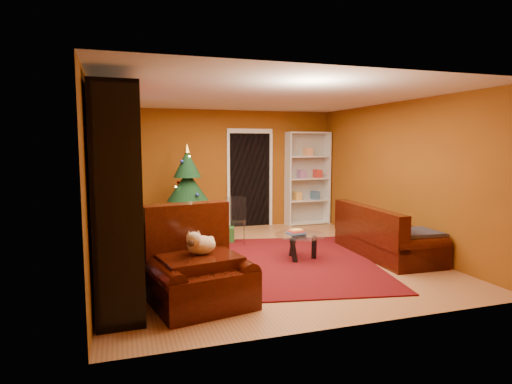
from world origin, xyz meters
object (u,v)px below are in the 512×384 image
object	(u,v)px
media_unit	(114,192)
armchair	(199,265)
sofa	(387,230)
christmas_tree	(188,193)
gift_box_teal	(154,234)
acrylic_chair	(235,223)
rug	(280,262)
gift_box_green	(227,235)
white_bookshelf	(308,179)
coffee_table	(300,247)
dog	(202,245)

from	to	relation	value
media_unit	armchair	world-z (taller)	media_unit
armchair	sofa	distance (m)	3.58
christmas_tree	gift_box_teal	xyz separation A→B (m)	(-0.68, -0.14, -0.74)
gift_box_teal	acrylic_chair	distance (m)	1.57
armchair	acrylic_chair	distance (m)	3.00
rug	acrylic_chair	world-z (taller)	acrylic_chair
christmas_tree	gift_box_green	distance (m)	1.12
white_bookshelf	sofa	world-z (taller)	white_bookshelf
christmas_tree	coffee_table	distance (m)	2.64
rug	white_bookshelf	bearing A→B (deg)	58.30
sofa	acrylic_chair	size ratio (longest dim) A/B	2.54
sofa	gift_box_green	bearing A→B (deg)	54.50
gift_box_teal	sofa	world-z (taller)	sofa
dog	coffee_table	size ratio (longest dim) A/B	0.49
sofa	coffee_table	world-z (taller)	sofa
media_unit	gift_box_green	size ratio (longest dim) A/B	11.18
sofa	rug	bearing A→B (deg)	88.18
dog	coffee_table	world-z (taller)	dog
sofa	coffee_table	distance (m)	1.51
sofa	coffee_table	xyz separation A→B (m)	(-1.48, 0.20, -0.22)
rug	armchair	bearing A→B (deg)	-138.62
sofa	dog	bearing A→B (deg)	111.05
dog	acrylic_chair	bearing A→B (deg)	56.12
christmas_tree	coffee_table	bearing A→B (deg)	-54.42
media_unit	gift_box_teal	world-z (taller)	media_unit
media_unit	acrylic_chair	bearing A→B (deg)	36.91
white_bookshelf	gift_box_green	bearing A→B (deg)	-152.01
white_bookshelf	coffee_table	xyz separation A→B (m)	(-1.41, -2.83, -0.85)
white_bookshelf	coffee_table	distance (m)	3.27
media_unit	sofa	distance (m)	4.37
gift_box_teal	armchair	size ratio (longest dim) A/B	0.28
rug	white_bookshelf	world-z (taller)	white_bookshelf
media_unit	armchair	xyz separation A→B (m)	(0.93, -1.09, -0.78)
christmas_tree	dog	world-z (taller)	christmas_tree
rug	gift_box_green	bearing A→B (deg)	105.28
rug	gift_box_teal	size ratio (longest dim) A/B	10.03
gift_box_green	dog	world-z (taller)	dog
gift_box_green	armchair	size ratio (longest dim) A/B	0.25
gift_box_green	white_bookshelf	bearing A→B (deg)	29.09
white_bookshelf	christmas_tree	bearing A→B (deg)	-166.47
gift_box_green	armchair	distance (m)	3.18
gift_box_green	coffee_table	size ratio (longest dim) A/B	0.35
white_bookshelf	armchair	bearing A→B (deg)	-129.06
christmas_tree	sofa	xyz separation A→B (m)	(2.96, -2.27, -0.48)
armchair	rug	bearing A→B (deg)	30.17
rug	gift_box_teal	bearing A→B (deg)	131.63
media_unit	armchair	size ratio (longest dim) A/B	2.75
armchair	coffee_table	size ratio (longest dim) A/B	1.44
rug	dog	size ratio (longest dim) A/B	8.38
white_bookshelf	sofa	distance (m)	3.09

